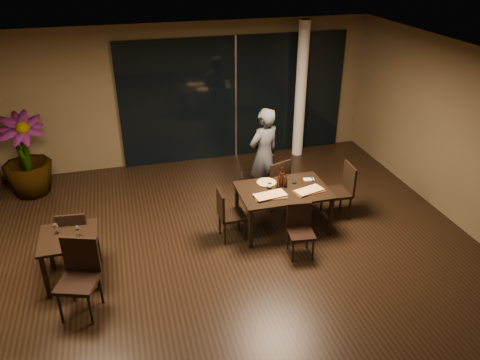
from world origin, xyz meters
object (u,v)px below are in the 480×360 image
main_table (283,193)px  chair_side_far (75,234)px  chair_main_near (300,227)px  chair_side_near (80,273)px  potted_plant (25,156)px  chair_main_left (227,212)px  bottle_a (278,182)px  bottle_c (282,177)px  bottle_b (286,181)px  side_table (70,244)px  chair_main_far (276,182)px  diner (264,155)px  chair_main_right (342,188)px

main_table → chair_side_far: bearing=-178.2°
main_table → chair_main_near: size_ratio=1.78×
chair_side_near → potted_plant: size_ratio=0.66×
chair_main_left → potted_plant: 4.18m
chair_side_far → bottle_a: (3.28, 0.14, 0.37)m
potted_plant → bottle_c: size_ratio=4.58×
chair_side_far → bottle_a: bottle_a is taller
bottle_b → chair_main_left: bearing=-173.3°
side_table → bottle_a: size_ratio=2.96×
bottle_a → bottle_b: (0.14, 0.03, -0.01)m
main_table → chair_side_far: (-3.36, -0.11, -0.16)m
bottle_a → chair_side_far: bearing=-177.6°
chair_main_far → bottle_b: 0.68m
main_table → chair_main_near: (0.02, -0.75, -0.20)m
chair_side_near → bottle_a: 3.40m
chair_main_left → bottle_a: bottle_a is taller
chair_main_far → chair_side_far: chair_main_far is taller
bottle_b → main_table: bearing=-136.8°
chair_main_near → chair_side_far: 3.44m
chair_main_left → chair_main_near: bearing=-125.4°
bottle_a → bottle_c: (0.08, 0.08, 0.04)m
bottle_c → diner: bearing=90.0°
chair_main_far → chair_main_near: (-0.08, -1.41, -0.08)m
side_table → chair_side_far: 0.41m
diner → bottle_b: diner is taller
main_table → chair_main_near: bearing=-88.5°
chair_main_right → main_table: bearing=-81.6°
chair_main_far → bottle_a: 0.73m
chair_main_right → potted_plant: (-5.47, 2.32, 0.25)m
chair_main_left → potted_plant: (-3.33, 2.50, 0.31)m
chair_side_near → bottle_b: (3.31, 1.23, 0.28)m
chair_main_far → chair_side_far: (-3.46, -0.76, -0.03)m
side_table → chair_main_far: chair_main_far is taller
side_table → chair_side_far: size_ratio=0.86×
chair_main_left → side_table: bearing=99.0°
chair_main_right → chair_side_far: bearing=-84.4°
chair_main_right → diner: size_ratio=0.55×
chair_main_near → bottle_b: bearing=94.2°
chair_main_far → diner: (-0.10, 0.43, 0.35)m
chair_main_left → main_table: bearing=-87.3°
chair_side_far → diner: (3.36, 1.19, 0.39)m
chair_main_near → bottle_c: bottle_c is taller
main_table → bottle_b: (0.06, 0.06, 0.20)m
bottle_a → chair_main_right: bearing=3.9°
diner → bottle_a: size_ratio=6.70×
chair_side_far → diner: 3.59m
side_table → chair_main_far: 3.69m
chair_main_far → diner: diner is taller
diner → chair_main_right: bearing=117.2°
potted_plant → bottle_a: (4.24, -2.40, 0.08)m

